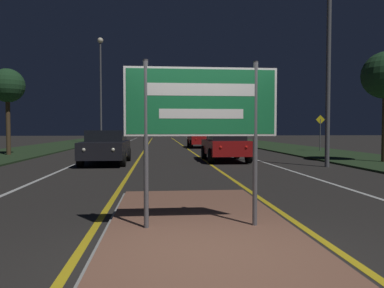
{
  "coord_description": "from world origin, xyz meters",
  "views": [
    {
      "loc": [
        -0.63,
        -4.22,
        1.53
      ],
      "look_at": [
        0.0,
        2.69,
        1.25
      ],
      "focal_mm": 35.0,
      "sensor_mm": 36.0,
      "label": 1
    }
  ],
  "objects_px": {
    "highway_sign": "(201,109)",
    "car_receding_0": "(225,145)",
    "car_receding_1": "(200,138)",
    "car_approaching_0": "(106,146)",
    "car_receding_2": "(218,136)",
    "streetlight_left_far": "(101,74)",
    "streetlight_right_near": "(329,34)",
    "warning_sign": "(320,129)"
  },
  "relations": [
    {
      "from": "car_receding_0",
      "to": "car_receding_1",
      "type": "relative_size",
      "value": 0.98
    },
    {
      "from": "highway_sign",
      "to": "car_receding_0",
      "type": "relative_size",
      "value": 0.58
    },
    {
      "from": "streetlight_right_near",
      "to": "car_approaching_0",
      "type": "bearing_deg",
      "value": 166.27
    },
    {
      "from": "car_receding_0",
      "to": "car_receding_1",
      "type": "xyz_separation_m",
      "value": [
        0.23,
        12.68,
        -0.0
      ]
    },
    {
      "from": "streetlight_right_near",
      "to": "car_receding_2",
      "type": "height_order",
      "value": "streetlight_right_near"
    },
    {
      "from": "highway_sign",
      "to": "warning_sign",
      "type": "relative_size",
      "value": 1.03
    },
    {
      "from": "streetlight_right_near",
      "to": "car_receding_0",
      "type": "xyz_separation_m",
      "value": [
        -3.59,
        3.1,
        -4.53
      ]
    },
    {
      "from": "car_receding_1",
      "to": "warning_sign",
      "type": "height_order",
      "value": "warning_sign"
    },
    {
      "from": "car_approaching_0",
      "to": "car_receding_1",
      "type": "bearing_deg",
      "value": 67.33
    },
    {
      "from": "streetlight_right_near",
      "to": "car_receding_1",
      "type": "relative_size",
      "value": 2.08
    },
    {
      "from": "streetlight_left_far",
      "to": "car_receding_2",
      "type": "height_order",
      "value": "streetlight_left_far"
    },
    {
      "from": "highway_sign",
      "to": "car_receding_0",
      "type": "xyz_separation_m",
      "value": [
        2.55,
        12.14,
        -1.05
      ]
    },
    {
      "from": "streetlight_left_far",
      "to": "car_receding_2",
      "type": "bearing_deg",
      "value": 4.82
    },
    {
      "from": "highway_sign",
      "to": "car_receding_1",
      "type": "distance_m",
      "value": 24.99
    },
    {
      "from": "streetlight_left_far",
      "to": "car_receding_1",
      "type": "bearing_deg",
      "value": -45.93
    },
    {
      "from": "highway_sign",
      "to": "car_receding_1",
      "type": "bearing_deg",
      "value": 83.61
    },
    {
      "from": "car_receding_1",
      "to": "car_approaching_0",
      "type": "distance_m",
      "value": 14.71
    },
    {
      "from": "warning_sign",
      "to": "car_receding_0",
      "type": "bearing_deg",
      "value": -140.68
    },
    {
      "from": "streetlight_right_near",
      "to": "warning_sign",
      "type": "xyz_separation_m",
      "value": [
        3.81,
        9.16,
        -3.81
      ]
    },
    {
      "from": "car_receding_0",
      "to": "car_receding_2",
      "type": "distance_m",
      "value": 23.63
    },
    {
      "from": "streetlight_right_near",
      "to": "car_receding_0",
      "type": "height_order",
      "value": "streetlight_right_near"
    },
    {
      "from": "car_receding_1",
      "to": "highway_sign",
      "type": "bearing_deg",
      "value": -96.39
    },
    {
      "from": "highway_sign",
      "to": "car_receding_0",
      "type": "bearing_deg",
      "value": 78.16
    },
    {
      "from": "streetlight_right_near",
      "to": "streetlight_left_far",
      "type": "bearing_deg",
      "value": 116.55
    },
    {
      "from": "car_receding_2",
      "to": "car_approaching_0",
      "type": "xyz_separation_m",
      "value": [
        -8.86,
        -24.28,
        0.04
      ]
    },
    {
      "from": "highway_sign",
      "to": "car_approaching_0",
      "type": "xyz_separation_m",
      "value": [
        -2.89,
        11.24,
        -1.05
      ]
    },
    {
      "from": "streetlight_left_far",
      "to": "car_approaching_0",
      "type": "distance_m",
      "value": 24.4
    },
    {
      "from": "car_receding_2",
      "to": "warning_sign",
      "type": "relative_size",
      "value": 1.99
    },
    {
      "from": "car_receding_0",
      "to": "car_receding_2",
      "type": "bearing_deg",
      "value": 81.68
    },
    {
      "from": "car_approaching_0",
      "to": "car_receding_2",
      "type": "bearing_deg",
      "value": 69.96
    },
    {
      "from": "car_approaching_0",
      "to": "warning_sign",
      "type": "bearing_deg",
      "value": 28.45
    },
    {
      "from": "streetlight_right_near",
      "to": "car_approaching_0",
      "type": "relative_size",
      "value": 2.04
    },
    {
      "from": "car_receding_0",
      "to": "car_approaching_0",
      "type": "height_order",
      "value": "car_approaching_0"
    },
    {
      "from": "car_receding_0",
      "to": "car_receding_2",
      "type": "relative_size",
      "value": 0.88
    },
    {
      "from": "highway_sign",
      "to": "streetlight_right_near",
      "type": "relative_size",
      "value": 0.28
    },
    {
      "from": "car_receding_0",
      "to": "streetlight_left_far",
      "type": "bearing_deg",
      "value": 112.2
    },
    {
      "from": "streetlight_left_far",
      "to": "car_receding_0",
      "type": "height_order",
      "value": "streetlight_left_far"
    },
    {
      "from": "warning_sign",
      "to": "streetlight_left_far",
      "type": "bearing_deg",
      "value": 135.43
    },
    {
      "from": "car_receding_1",
      "to": "car_receding_2",
      "type": "relative_size",
      "value": 0.9
    },
    {
      "from": "car_receding_1",
      "to": "car_approaching_0",
      "type": "relative_size",
      "value": 0.98
    },
    {
      "from": "streetlight_right_near",
      "to": "car_approaching_0",
      "type": "distance_m",
      "value": 10.34
    },
    {
      "from": "streetlight_right_near",
      "to": "car_receding_2",
      "type": "xyz_separation_m",
      "value": [
        -0.17,
        26.49,
        -4.58
      ]
    }
  ]
}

